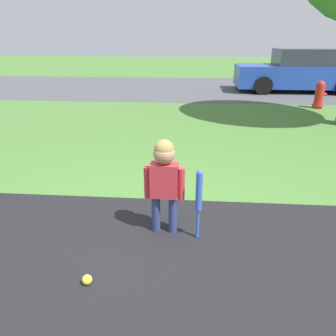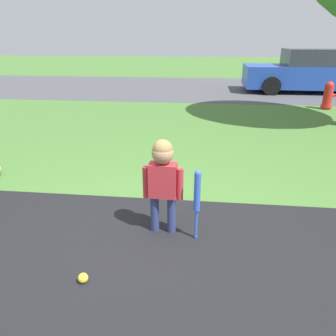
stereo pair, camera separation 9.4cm
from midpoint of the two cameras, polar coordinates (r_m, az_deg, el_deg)
ground_plane at (r=2.85m, az=-4.79°, el=-14.70°), size 60.00×60.00×0.00m
street_strip at (r=12.20m, az=2.81°, el=13.85°), size 40.00×6.00×0.01m
child at (r=2.86m, az=-1.61°, el=-1.07°), size 0.36×0.19×0.89m
baseball_bat at (r=2.83m, az=4.44°, el=-4.70°), size 0.06×0.06×0.66m
sports_ball at (r=2.62m, az=-14.97°, el=-18.30°), size 0.08×0.08×0.08m
fire_hydrant at (r=9.28m, az=24.59°, el=11.51°), size 0.31×0.27×0.68m
parked_car at (r=12.03m, az=21.65°, el=15.30°), size 3.98×1.84×1.35m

